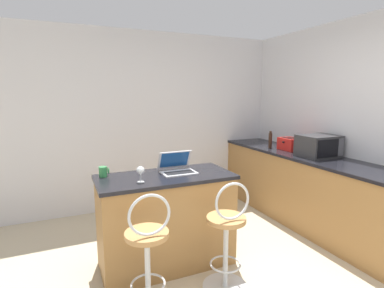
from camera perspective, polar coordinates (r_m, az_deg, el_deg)
name	(u,v)px	position (r m, az deg, el deg)	size (l,w,h in m)	color
wall_back	(149,121)	(4.55, -8.11, 4.36)	(12.00, 0.06, 2.60)	silver
breakfast_bar	(166,220)	(3.08, -4.95, -14.25)	(1.31, 0.61, 0.92)	#9E703D
counter_right	(309,190)	(4.22, 21.44, -8.23)	(0.66, 3.10, 0.92)	#9E703D
bar_stool_near	(148,257)	(2.48, -8.39, -20.52)	(0.40, 0.40, 1.00)	silver
bar_stool_far	(227,239)	(2.72, 6.66, -17.61)	(0.40, 0.40, 1.00)	silver
laptop	(177,167)	(3.02, -2.88, -4.37)	(0.34, 0.29, 0.21)	silver
microwave	(319,146)	(4.06, 22.98, -0.34)	(0.47, 0.38, 0.27)	#2D2D30
toaster	(290,144)	(4.41, 18.19, 0.01)	(0.25, 0.29, 0.17)	red
wine_glass_short	(141,171)	(2.70, -9.78, -5.08)	(0.07, 0.07, 0.15)	silver
mug_green	(103,172)	(2.98, -16.52, -5.07)	(0.09, 0.08, 0.10)	#338447
pepper_mill	(270,140)	(4.48, 14.68, 0.78)	(0.05, 0.05, 0.25)	#331E14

